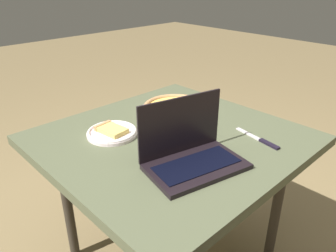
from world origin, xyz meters
name	(u,v)px	position (x,y,z in m)	size (l,w,h in m)	color
dining_table	(172,149)	(0.00, 0.00, 0.65)	(1.02, 0.99, 0.72)	#4E543B
laptop	(191,152)	(0.11, 0.21, 0.77)	(0.39, 0.29, 0.24)	black
pizza_plate	(112,132)	(0.18, -0.19, 0.73)	(0.22, 0.22, 0.04)	white
pizza_tray	(176,108)	(-0.20, -0.17, 0.74)	(0.38, 0.38, 0.04)	#A494A7
table_knife	(261,140)	(-0.24, 0.29, 0.72)	(0.06, 0.23, 0.01)	beige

